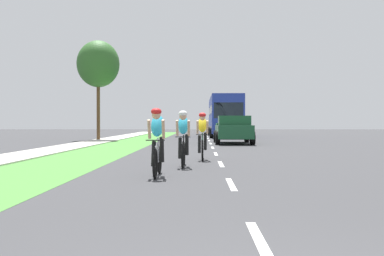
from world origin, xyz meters
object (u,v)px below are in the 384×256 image
(cyclist_distant, at_px, (202,136))
(bus_blue, at_px, (224,114))
(suv_silver, at_px, (216,125))
(cyclist_trailing, at_px, (183,138))
(pickup_dark_green, at_px, (233,130))
(cyclist_lead, at_px, (157,141))
(street_tree_near, at_px, (98,64))

(cyclist_distant, bearing_deg, bus_blue, 85.11)
(bus_blue, bearing_deg, suv_silver, 90.76)
(bus_blue, relative_size, suv_silver, 2.47)
(cyclist_trailing, height_order, pickup_dark_green, pickup_dark_green)
(cyclist_lead, relative_size, pickup_dark_green, 0.34)
(cyclist_distant, distance_m, suv_silver, 40.62)
(cyclist_lead, height_order, cyclist_trailing, same)
(cyclist_lead, distance_m, pickup_dark_green, 16.28)
(cyclist_lead, relative_size, bus_blue, 0.15)
(street_tree_near, bearing_deg, cyclist_lead, -73.41)
(pickup_dark_green, bearing_deg, street_tree_near, 151.55)
(cyclist_trailing, bearing_deg, cyclist_lead, -102.96)
(pickup_dark_green, height_order, bus_blue, bus_blue)
(pickup_dark_green, bearing_deg, cyclist_lead, -100.49)
(cyclist_lead, height_order, pickup_dark_green, pickup_dark_green)
(pickup_dark_green, relative_size, street_tree_near, 0.72)
(bus_blue, distance_m, street_tree_near, 12.77)
(cyclist_distant, height_order, suv_silver, suv_silver)
(suv_silver, bearing_deg, street_tree_near, -110.87)
(cyclist_distant, bearing_deg, street_tree_near, 113.99)
(cyclist_lead, distance_m, suv_silver, 45.22)
(cyclist_lead, height_order, street_tree_near, street_tree_near)
(pickup_dark_green, bearing_deg, cyclist_trailing, -100.08)
(street_tree_near, bearing_deg, cyclist_trailing, -70.14)
(suv_silver, relative_size, street_tree_near, 0.66)
(cyclist_lead, distance_m, cyclist_distant, 4.67)
(pickup_dark_green, distance_m, bus_blue, 12.97)
(cyclist_trailing, relative_size, cyclist_distant, 1.00)
(cyclist_trailing, relative_size, pickup_dark_green, 0.34)
(cyclist_lead, relative_size, suv_silver, 0.37)
(cyclist_trailing, bearing_deg, cyclist_distant, 76.50)
(cyclist_lead, height_order, suv_silver, suv_silver)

